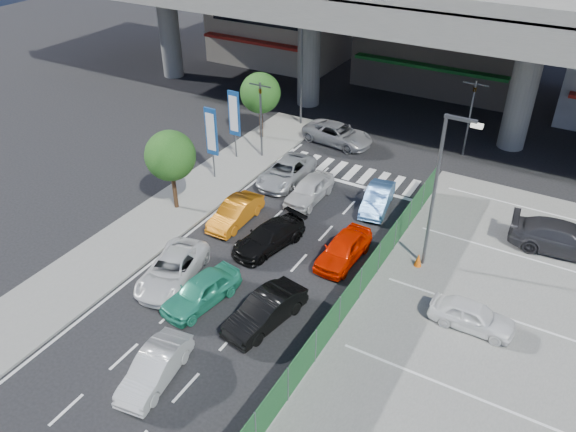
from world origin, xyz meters
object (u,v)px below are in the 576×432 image
Objects in this scene: tree_far at (260,93)px; hatch_black_mid_right at (265,311)px; sedan_black_mid at (269,237)px; traffic_light_left at (260,102)px; traffic_light_right at (473,100)px; signboard_near at (211,134)px; wagon_silver_front_left at (286,172)px; parked_sedan_dgrey at (564,239)px; signboard_far at (234,115)px; hatch_white_back_mid at (155,368)px; crossing_wagon_silver at (338,134)px; taxi_teal_mid at (201,291)px; sedan_white_mid_left at (172,269)px; kei_truck_front_right at (377,199)px; street_lamp_left at (304,63)px; sedan_white_front_mid at (309,190)px; parked_sedan_white at (472,315)px; taxi_orange_left at (236,212)px; tree_near at (170,156)px; traffic_cone at (418,260)px; taxi_orange_right at (344,249)px; street_lamp_right at (440,182)px.

tree_far reaches higher than hatch_black_mid_right.
traffic_light_left is at bearing 137.83° from sedan_black_mid.
traffic_light_right reaches higher than signboard_near.
parked_sedan_dgrey is (15.95, 0.59, 0.17)m from wagon_silver_front_left.
signboard_far is 19.12m from hatch_white_back_mid.
wagon_silver_front_left is 0.95× the size of crossing_wagon_silver.
taxi_teal_mid is 3.21m from hatch_black_mid_right.
parked_sedan_dgrey reaches higher than sedan_white_mid_left.
parked_sedan_dgrey is (10.45, 11.95, 0.14)m from hatch_black_mid_right.
crossing_wagon_silver is (0.43, 6.54, 0.03)m from wagon_silver_front_left.
sedan_black_mid is 1.14× the size of kei_truck_front_right.
crossing_wagon_silver is (-5.70, 6.70, 0.07)m from kei_truck_front_right.
traffic_light_right is 11.90m from street_lamp_left.
sedan_black_mid is (-0.76, 9.67, 0.00)m from hatch_white_back_mid.
street_lamp_left is 1.70× the size of signboard_far.
traffic_light_right is 21.94m from taxi_teal_mid.
tree_far is at bearing 137.51° from sedan_black_mid.
sedan_white_front_mid is 1.12× the size of parked_sedan_white.
traffic_light_right is 17.24m from taxi_orange_left.
traffic_light_left is 1.44× the size of parked_sedan_white.
tree_near is 1.33× the size of parked_sedan_white.
signboard_near reaches higher than crossing_wagon_silver.
signboard_far reaches higher than traffic_cone.
kei_truck_front_right is at bearing -13.66° from traffic_light_left.
kei_truck_front_right is 0.72× the size of parked_sedan_dgrey.
signboard_far is 6.56× the size of traffic_cone.
taxi_teal_mid is at bearing 111.79° from parked_sedan_white.
parked_sedan_white is (10.62, -0.73, 0.04)m from sedan_black_mid.
sedan_black_mid is 1.07× the size of taxi_orange_right.
parked_sedan_dgrey is (7.33, -8.49, -3.11)m from traffic_light_right.
street_lamp_left is at bearing 73.62° from crossing_wagon_silver.
traffic_light_left is at bearing 145.33° from wagon_silver_front_left.
signboard_near is 20.31m from parked_sedan_dgrey.
hatch_white_back_mid is at bearing -103.89° from taxi_orange_right.
taxi_orange_right is (3.81, 0.90, 0.06)m from sedan_black_mid.
street_lamp_right is 9.75m from hatch_black_mid_right.
tree_near is 1.19× the size of taxi_orange_right.
wagon_silver_front_left is 1.18× the size of sedan_white_front_mid.
hatch_black_mid_right reaches higher than traffic_cone.
wagon_silver_front_left is 10.83m from traffic_cone.
signboard_near is 8.53m from sedan_black_mid.
parked_sedan_dgrey reaches higher than kei_truck_front_right.
wagon_silver_front_left is (-0.14, 11.10, 0.01)m from sedan_white_mid_left.
street_lamp_left is 22.89m from parked_sedan_white.
wagon_silver_front_left is at bearing 159.16° from street_lamp_right.
wagon_silver_front_left is at bearing -133.51° from traffic_light_right.
traffic_light_left reaches higher than tree_far.
parked_sedan_white is at bearing 38.47° from hatch_black_mid_right.
sedan_white_front_mid is 12.53m from parked_sedan_white.
sedan_white_mid_left is at bearing -69.22° from signboard_far.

